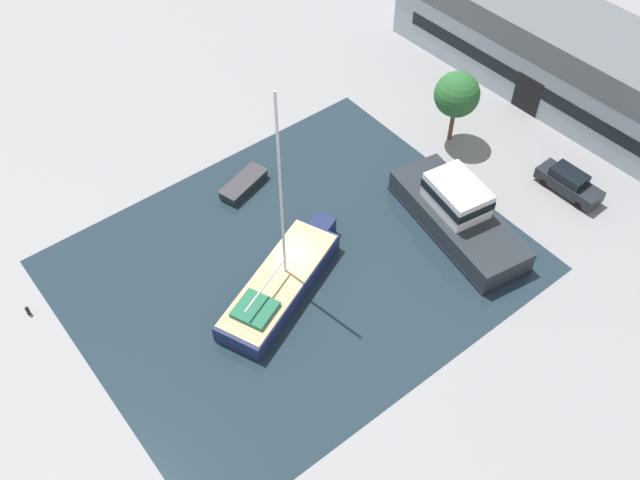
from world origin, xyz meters
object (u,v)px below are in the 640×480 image
object	(u,v)px
quay_tree_near_building	(457,95)
small_dinghy	(244,184)
motor_cruiser	(458,214)
warehouse_building	(564,56)
parked_car	(569,182)
sailboat_moored	(281,283)

from	to	relation	value
quay_tree_near_building	small_dinghy	world-z (taller)	quay_tree_near_building
quay_tree_near_building	motor_cruiser	distance (m)	9.54
warehouse_building	quay_tree_near_building	size ratio (longest dim) A/B	5.28
warehouse_building	motor_cruiser	bearing A→B (deg)	-73.75
parked_car	small_dinghy	world-z (taller)	parked_car
motor_cruiser	warehouse_building	bearing A→B (deg)	27.42
warehouse_building	small_dinghy	size ratio (longest dim) A/B	7.41
sailboat_moored	small_dinghy	bearing A→B (deg)	136.76
motor_cruiser	small_dinghy	size ratio (longest dim) A/B	2.75
parked_car	small_dinghy	xyz separation A→B (m)	(-14.45, -17.71, -0.50)
warehouse_building	sailboat_moored	bearing A→B (deg)	-86.83
quay_tree_near_building	parked_car	world-z (taller)	quay_tree_near_building
sailboat_moored	quay_tree_near_building	bearing A→B (deg)	78.23
warehouse_building	sailboat_moored	size ratio (longest dim) A/B	2.06
warehouse_building	parked_car	size ratio (longest dim) A/B	6.38
parked_car	small_dinghy	distance (m)	22.86
small_dinghy	sailboat_moored	bearing A→B (deg)	142.94
warehouse_building	small_dinghy	world-z (taller)	warehouse_building
quay_tree_near_building	sailboat_moored	size ratio (longest dim) A/B	0.39
motor_cruiser	sailboat_moored	bearing A→B (deg)	175.70
warehouse_building	parked_car	bearing A→B (deg)	-48.25
parked_car	motor_cruiser	distance (m)	8.99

